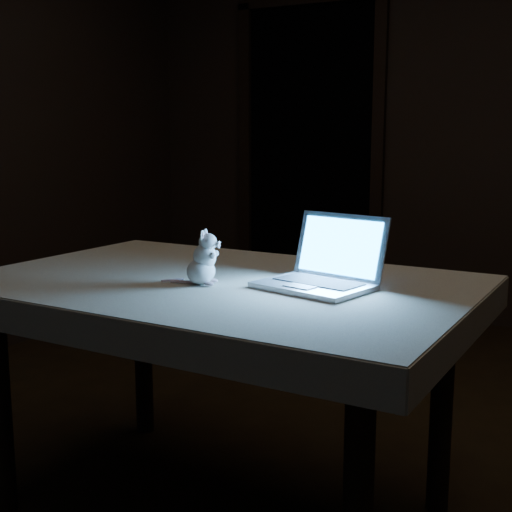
% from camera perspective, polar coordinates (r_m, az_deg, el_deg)
% --- Properties ---
extents(floor, '(5.00, 5.00, 0.00)m').
position_cam_1_polar(floor, '(2.37, 6.26, -19.96)').
color(floor, black).
rests_on(floor, ground).
extents(back_wall, '(4.50, 0.04, 2.60)m').
position_cam_1_polar(back_wall, '(4.49, 17.92, 10.94)').
color(back_wall, black).
rests_on(back_wall, ground).
extents(doorway, '(1.06, 0.36, 2.13)m').
position_cam_1_polar(doorway, '(4.79, 4.52, 8.47)').
color(doorway, black).
rests_on(doorway, back_wall).
extents(table, '(1.45, 0.98, 0.75)m').
position_cam_1_polar(table, '(2.18, -2.96, -11.78)').
color(table, black).
rests_on(table, floor).
extents(tablecloth, '(1.55, 1.09, 0.09)m').
position_cam_1_polar(tablecloth, '(2.05, -3.01, -3.41)').
color(tablecloth, beige).
rests_on(tablecloth, table).
extents(laptop, '(0.36, 0.34, 0.21)m').
position_cam_1_polar(laptop, '(1.92, 4.81, 0.26)').
color(laptop, '#BCBBC0').
rests_on(laptop, tablecloth).
extents(plush_mouse, '(0.12, 0.12, 0.16)m').
position_cam_1_polar(plush_mouse, '(1.99, -4.63, -0.11)').
color(plush_mouse, silver).
rests_on(plush_mouse, tablecloth).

